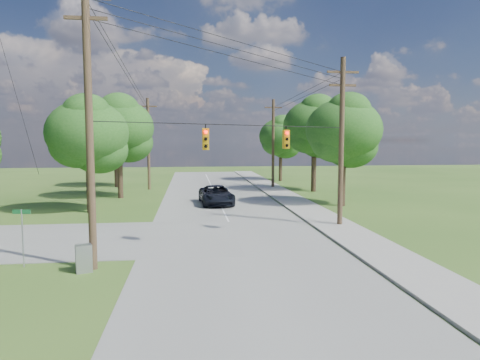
{
  "coord_description": "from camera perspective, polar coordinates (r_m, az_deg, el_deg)",
  "views": [
    {
      "loc": [
        -0.52,
        -17.84,
        5.42
      ],
      "look_at": [
        2.17,
        5.0,
        3.28
      ],
      "focal_mm": 32.0,
      "sensor_mm": 36.0,
      "label": 1
    }
  ],
  "objects": [
    {
      "name": "power_lines",
      "position": [
        29.69,
        -2.83,
        12.54
      ],
      "size": [
        13.93,
        29.62,
        4.93
      ],
      "color": "black",
      "rests_on": "ground"
    },
    {
      "name": "main_road",
      "position": [
        23.6,
        -0.41,
        -7.91
      ],
      "size": [
        10.0,
        100.0,
        0.03
      ],
      "primitive_type": "cube",
      "color": "gray",
      "rests_on": "ground"
    },
    {
      "name": "traffic_signals",
      "position": [
        22.48,
        1.15,
        5.52
      ],
      "size": [
        4.91,
        3.27,
        1.05
      ],
      "color": "#CD950C",
      "rests_on": "ground"
    },
    {
      "name": "tree_w_near",
      "position": [
        33.68,
        -19.66,
        5.87
      ],
      "size": [
        6.0,
        6.0,
        8.4
      ],
      "color": "#483324",
      "rests_on": "ground"
    },
    {
      "name": "tree_w_mid",
      "position": [
        41.36,
        -15.84,
        6.73
      ],
      "size": [
        6.4,
        6.4,
        9.22
      ],
      "color": "#483324",
      "rests_on": "ground"
    },
    {
      "name": "tree_e_far",
      "position": [
        57.12,
        5.46,
        5.8
      ],
      "size": [
        5.8,
        5.8,
        8.32
      ],
      "color": "#483324",
      "rests_on": "ground"
    },
    {
      "name": "control_cabinet",
      "position": [
        18.98,
        -20.12,
        -9.81
      ],
      "size": [
        0.75,
        0.65,
        1.15
      ],
      "primitive_type": "cube",
      "rotation": [
        0.0,
        0.0,
        0.35
      ],
      "color": "#929498",
      "rests_on": "ground"
    },
    {
      "name": "ground",
      "position": [
        18.65,
        -4.93,
        -11.59
      ],
      "size": [
        140.0,
        140.0,
        0.0
      ],
      "primitive_type": "plane",
      "color": "#33581D",
      "rests_on": "ground"
    },
    {
      "name": "pole_sw",
      "position": [
        18.7,
        -19.48,
        7.5
      ],
      "size": [
        2.0,
        0.32,
        12.0
      ],
      "color": "#4F3728",
      "rests_on": "ground"
    },
    {
      "name": "tree_e_near",
      "position": [
        36.09,
        13.67,
        6.49
      ],
      "size": [
        6.2,
        6.2,
        8.81
      ],
      "color": "#483324",
      "rests_on": "ground"
    },
    {
      "name": "pole_north_e",
      "position": [
        48.76,
        4.44,
        4.97
      ],
      "size": [
        2.0,
        0.32,
        10.0
      ],
      "color": "#4F3728",
      "rests_on": "ground"
    },
    {
      "name": "tree_e_mid",
      "position": [
        45.75,
        9.89,
        7.11
      ],
      "size": [
        6.6,
        6.6,
        9.64
      ],
      "color": "#483324",
      "rests_on": "ground"
    },
    {
      "name": "pole_north_w",
      "position": [
        48.05,
        -12.11,
        4.86
      ],
      "size": [
        2.0,
        0.32,
        10.0
      ],
      "color": "#4F3728",
      "rests_on": "ground"
    },
    {
      "name": "tree_w_far",
      "position": [
        51.55,
        -16.28,
        6.03
      ],
      "size": [
        6.0,
        6.0,
        8.73
      ],
      "color": "#483324",
      "rests_on": "ground"
    },
    {
      "name": "car_main_north",
      "position": [
        36.14,
        -3.18,
        -2.0
      ],
      "size": [
        2.97,
        5.81,
        1.57
      ],
      "primitive_type": "imported",
      "rotation": [
        0.0,
        0.0,
        0.06
      ],
      "color": "black",
      "rests_on": "main_road"
    },
    {
      "name": "sidewalk_east",
      "position": [
        25.21,
        15.03,
        -7.14
      ],
      "size": [
        2.6,
        100.0,
        0.12
      ],
      "primitive_type": "cube",
      "color": "gray",
      "rests_on": "ground"
    },
    {
      "name": "pole_ne",
      "position": [
        27.5,
        13.37,
        5.28
      ],
      "size": [
        2.0,
        0.32,
        10.5
      ],
      "color": "#4F3728",
      "rests_on": "ground"
    },
    {
      "name": "street_name_sign",
      "position": [
        20.49,
        -27.03,
        -5.99
      ],
      "size": [
        0.75,
        0.11,
        2.5
      ],
      "rotation": [
        0.0,
        0.0,
        -0.1
      ],
      "color": "#929498",
      "rests_on": "ground"
    }
  ]
}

